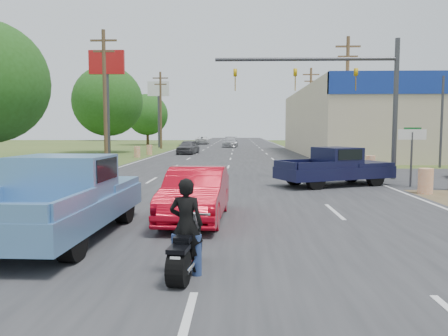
{
  "coord_description": "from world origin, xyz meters",
  "views": [
    {
      "loc": [
        0.67,
        -5.19,
        2.5
      ],
      "look_at": [
        0.22,
        8.5,
        1.3
      ],
      "focal_mm": 35.0,
      "sensor_mm": 36.0,
      "label": 1
    }
  ],
  "objects_px": {
    "red_convertible": "(196,195)",
    "motorcycle": "(186,252)",
    "distant_car_grey": "(188,147)",
    "blue_pickup": "(65,196)",
    "distant_car_silver": "(230,142)",
    "distant_car_white": "(202,140)",
    "rider": "(186,230)",
    "navy_pickup": "(337,166)"
  },
  "relations": [
    {
      "from": "red_convertible",
      "to": "motorcycle",
      "type": "bearing_deg",
      "value": -83.86
    },
    {
      "from": "distant_car_grey",
      "to": "blue_pickup",
      "type": "bearing_deg",
      "value": -80.8
    },
    {
      "from": "distant_car_silver",
      "to": "distant_car_white",
      "type": "height_order",
      "value": "distant_car_silver"
    },
    {
      "from": "motorcycle",
      "to": "distant_car_white",
      "type": "xyz_separation_m",
      "value": [
        -5.34,
        67.9,
        0.26
      ]
    },
    {
      "from": "rider",
      "to": "distant_car_white",
      "type": "height_order",
      "value": "rider"
    },
    {
      "from": "motorcycle",
      "to": "distant_car_white",
      "type": "height_order",
      "value": "distant_car_white"
    },
    {
      "from": "rider",
      "to": "motorcycle",
      "type": "bearing_deg",
      "value": 90.0
    },
    {
      "from": "red_convertible",
      "to": "distant_car_silver",
      "type": "bearing_deg",
      "value": 92.67
    },
    {
      "from": "blue_pickup",
      "to": "distant_car_white",
      "type": "xyz_separation_m",
      "value": [
        -2.21,
        65.25,
        -0.28
      ]
    },
    {
      "from": "motorcycle",
      "to": "navy_pickup",
      "type": "bearing_deg",
      "value": 73.56
    },
    {
      "from": "navy_pickup",
      "to": "distant_car_white",
      "type": "relative_size",
      "value": 1.12
    },
    {
      "from": "blue_pickup",
      "to": "navy_pickup",
      "type": "height_order",
      "value": "blue_pickup"
    },
    {
      "from": "motorcycle",
      "to": "rider",
      "type": "distance_m",
      "value": 0.37
    },
    {
      "from": "rider",
      "to": "navy_pickup",
      "type": "bearing_deg",
      "value": -106.48
    },
    {
      "from": "red_convertible",
      "to": "rider",
      "type": "relative_size",
      "value": 2.75
    },
    {
      "from": "blue_pickup",
      "to": "navy_pickup",
      "type": "relative_size",
      "value": 1.05
    },
    {
      "from": "rider",
      "to": "blue_pickup",
      "type": "relative_size",
      "value": 0.27
    },
    {
      "from": "distant_car_grey",
      "to": "distant_car_silver",
      "type": "height_order",
      "value": "distant_car_silver"
    },
    {
      "from": "red_convertible",
      "to": "motorcycle",
      "type": "distance_m",
      "value": 4.65
    },
    {
      "from": "blue_pickup",
      "to": "distant_car_silver",
      "type": "relative_size",
      "value": 1.13
    },
    {
      "from": "navy_pickup",
      "to": "rider",
      "type": "bearing_deg",
      "value": -47.44
    },
    {
      "from": "motorcycle",
      "to": "blue_pickup",
      "type": "distance_m",
      "value": 4.14
    },
    {
      "from": "distant_car_silver",
      "to": "navy_pickup",
      "type": "bearing_deg",
      "value": -80.22
    },
    {
      "from": "rider",
      "to": "distant_car_silver",
      "type": "xyz_separation_m",
      "value": [
        -0.29,
        55.56,
        -0.05
      ]
    },
    {
      "from": "motorcycle",
      "to": "distant_car_white",
      "type": "bearing_deg",
      "value": 101.34
    },
    {
      "from": "motorcycle",
      "to": "distant_car_grey",
      "type": "bearing_deg",
      "value": 103.35
    },
    {
      "from": "distant_car_silver",
      "to": "blue_pickup",
      "type": "bearing_deg",
      "value": -90.66
    },
    {
      "from": "rider",
      "to": "distant_car_silver",
      "type": "distance_m",
      "value": 55.57
    },
    {
      "from": "navy_pickup",
      "to": "distant_car_grey",
      "type": "bearing_deg",
      "value": 176.83
    },
    {
      "from": "blue_pickup",
      "to": "distant_car_white",
      "type": "height_order",
      "value": "blue_pickup"
    },
    {
      "from": "rider",
      "to": "distant_car_white",
      "type": "distance_m",
      "value": 68.07
    },
    {
      "from": "distant_car_silver",
      "to": "red_convertible",
      "type": "bearing_deg",
      "value": -87.57
    },
    {
      "from": "distant_car_silver",
      "to": "distant_car_white",
      "type": "xyz_separation_m",
      "value": [
        -5.06,
        12.3,
        -0.06
      ]
    },
    {
      "from": "distant_car_grey",
      "to": "distant_car_white",
      "type": "height_order",
      "value": "distant_car_grey"
    },
    {
      "from": "red_convertible",
      "to": "motorcycle",
      "type": "height_order",
      "value": "red_convertible"
    },
    {
      "from": "navy_pickup",
      "to": "distant_car_silver",
      "type": "xyz_separation_m",
      "value": [
        -5.59,
        43.28,
        -0.12
      ]
    },
    {
      "from": "motorcycle",
      "to": "distant_car_grey",
      "type": "xyz_separation_m",
      "value": [
        -4.25,
        37.29,
        0.3
      ]
    },
    {
      "from": "distant_car_grey",
      "to": "distant_car_silver",
      "type": "bearing_deg",
      "value": 85.11
    },
    {
      "from": "red_convertible",
      "to": "distant_car_white",
      "type": "relative_size",
      "value": 0.89
    },
    {
      "from": "red_convertible",
      "to": "distant_car_grey",
      "type": "distance_m",
      "value": 32.9
    },
    {
      "from": "motorcycle",
      "to": "distant_car_grey",
      "type": "distance_m",
      "value": 37.54
    },
    {
      "from": "navy_pickup",
      "to": "distant_car_grey",
      "type": "relative_size",
      "value": 1.29
    }
  ]
}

